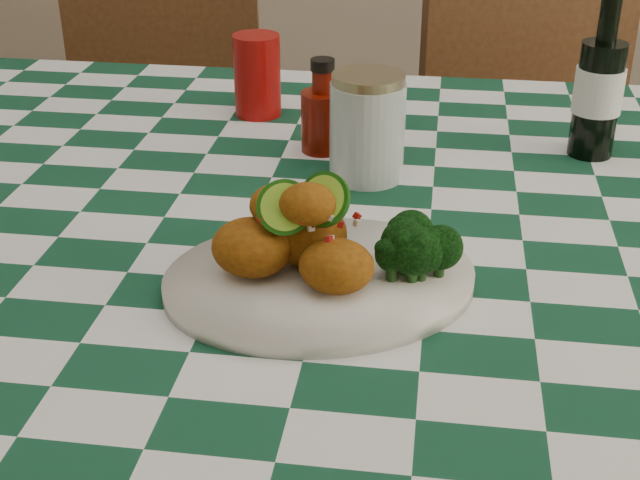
% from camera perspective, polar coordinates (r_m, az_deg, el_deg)
% --- Properties ---
extents(dining_table, '(1.66, 1.06, 0.79)m').
position_cam_1_polar(dining_table, '(1.29, 1.40, -13.66)').
color(dining_table, '#12422A').
rests_on(dining_table, ground).
extents(plate, '(0.37, 0.33, 0.02)m').
position_cam_1_polar(plate, '(0.89, 0.00, -2.62)').
color(plate, silver).
rests_on(plate, dining_table).
extents(fried_chicken_pile, '(0.15, 0.11, 0.10)m').
position_cam_1_polar(fried_chicken_pile, '(0.86, -0.66, 0.72)').
color(fried_chicken_pile, '#93550E').
rests_on(fried_chicken_pile, plate).
extents(broccoli_side, '(0.07, 0.07, 0.05)m').
position_cam_1_polar(broccoli_side, '(0.88, 6.26, -0.63)').
color(broccoli_side, black).
rests_on(broccoli_side, plate).
extents(red_tumbler, '(0.09, 0.09, 0.12)m').
position_cam_1_polar(red_tumbler, '(1.34, -4.04, 10.46)').
color(red_tumbler, '#910A07').
rests_on(red_tumbler, dining_table).
extents(ketchup_bottle, '(0.07, 0.07, 0.13)m').
position_cam_1_polar(ketchup_bottle, '(1.20, 0.16, 8.59)').
color(ketchup_bottle, '#691005').
rests_on(ketchup_bottle, dining_table).
extents(mason_jar, '(0.09, 0.09, 0.14)m').
position_cam_1_polar(mason_jar, '(1.12, 3.04, 7.25)').
color(mason_jar, '#B2BCBA').
rests_on(mason_jar, dining_table).
extents(beer_bottle, '(0.07, 0.07, 0.22)m').
position_cam_1_polar(beer_bottle, '(1.23, 17.54, 10.08)').
color(beer_bottle, black).
rests_on(beer_bottle, dining_table).
extents(wooden_chair_left, '(0.49, 0.50, 0.93)m').
position_cam_1_polar(wooden_chair_left, '(1.94, -10.24, 3.67)').
color(wooden_chair_left, '#472814').
rests_on(wooden_chair_left, ground).
extents(wooden_chair_right, '(0.60, 0.61, 1.02)m').
position_cam_1_polar(wooden_chair_right, '(1.86, 14.99, 3.49)').
color(wooden_chair_right, '#472814').
rests_on(wooden_chair_right, ground).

